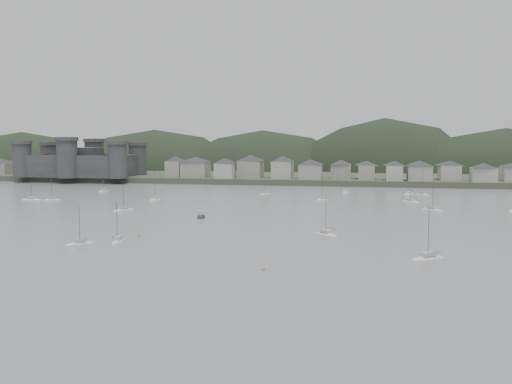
# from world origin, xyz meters

# --- Properties ---
(ground) EXTENTS (900.00, 900.00, 0.00)m
(ground) POSITION_xyz_m (0.00, 0.00, 0.00)
(ground) COLOR slate
(ground) RESTS_ON ground
(far_shore_land) EXTENTS (900.00, 250.00, 3.00)m
(far_shore_land) POSITION_xyz_m (0.00, 295.00, 1.50)
(far_shore_land) COLOR #383D2D
(far_shore_land) RESTS_ON ground
(forested_ridge) EXTENTS (851.55, 103.94, 102.57)m
(forested_ridge) POSITION_xyz_m (4.83, 269.40, -11.28)
(forested_ridge) COLOR black
(forested_ridge) RESTS_ON ground
(castle) EXTENTS (66.00, 43.00, 20.00)m
(castle) POSITION_xyz_m (-120.00, 179.80, 10.96)
(castle) COLOR #303032
(castle) RESTS_ON far_shore_land
(waterfront_town) EXTENTS (451.48, 28.46, 12.92)m
(waterfront_town) POSITION_xyz_m (50.59, 183.34, 8.66)
(waterfront_town) COLOR gray
(waterfront_town) RESTS_ON far_shore_land
(moored_fleet) EXTENTS (249.19, 146.79, 13.34)m
(moored_fleet) POSITION_xyz_m (3.17, 75.23, 0.18)
(moored_fleet) COLOR silver
(moored_fleet) RESTS_ON ground
(motor_launch_far) EXTENTS (4.56, 7.91, 3.79)m
(motor_launch_far) POSITION_xyz_m (-13.23, 51.46, 0.29)
(motor_launch_far) COLOR black
(motor_launch_far) RESTS_ON ground
(mooring_buoys) EXTENTS (146.40, 121.92, 0.70)m
(mooring_buoys) POSITION_xyz_m (0.00, 55.50, 0.15)
(mooring_buoys) COLOR #CB9043
(mooring_buoys) RESTS_ON ground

